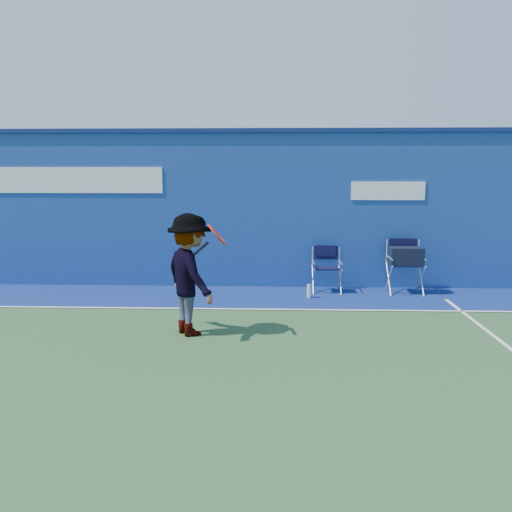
{
  "coord_description": "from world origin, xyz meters",
  "views": [
    {
      "loc": [
        1.47,
        -5.52,
        2.29
      ],
      "look_at": [
        1.16,
        2.6,
        1.0
      ],
      "focal_mm": 38.0,
      "sensor_mm": 36.0,
      "label": 1
    }
  ],
  "objects_px": {
    "directors_chair_right": "(405,271)",
    "tennis_player": "(190,274)",
    "directors_chair_left": "(326,277)",
    "water_bottle": "(309,291)"
  },
  "relations": [
    {
      "from": "directors_chair_right",
      "to": "tennis_player",
      "type": "relative_size",
      "value": 0.59
    },
    {
      "from": "directors_chair_left",
      "to": "directors_chair_right",
      "type": "bearing_deg",
      "value": -1.69
    },
    {
      "from": "water_bottle",
      "to": "tennis_player",
      "type": "distance_m",
      "value": 2.95
    },
    {
      "from": "directors_chair_left",
      "to": "tennis_player",
      "type": "distance_m",
      "value": 3.53
    },
    {
      "from": "water_bottle",
      "to": "tennis_player",
      "type": "height_order",
      "value": "tennis_player"
    },
    {
      "from": "directors_chair_right",
      "to": "water_bottle",
      "type": "xyz_separation_m",
      "value": [
        -1.82,
        -0.47,
        -0.29
      ]
    },
    {
      "from": "directors_chair_left",
      "to": "directors_chair_right",
      "type": "relative_size",
      "value": 0.86
    },
    {
      "from": "tennis_player",
      "to": "water_bottle",
      "type": "bearing_deg",
      "value": 51.17
    },
    {
      "from": "water_bottle",
      "to": "tennis_player",
      "type": "relative_size",
      "value": 0.15
    },
    {
      "from": "tennis_player",
      "to": "directors_chair_right",
      "type": "bearing_deg",
      "value": 36.72
    }
  ]
}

